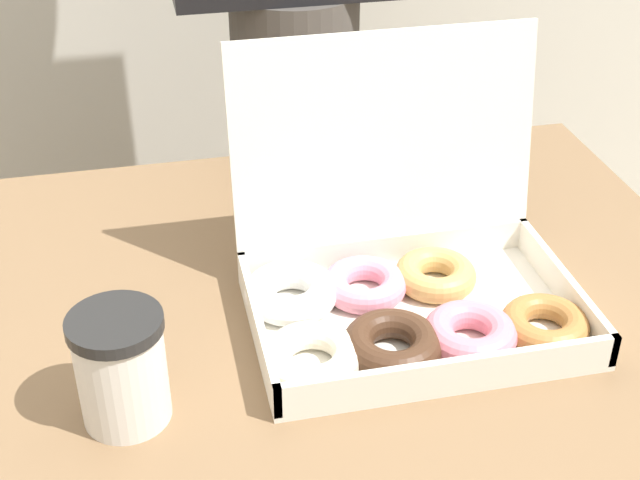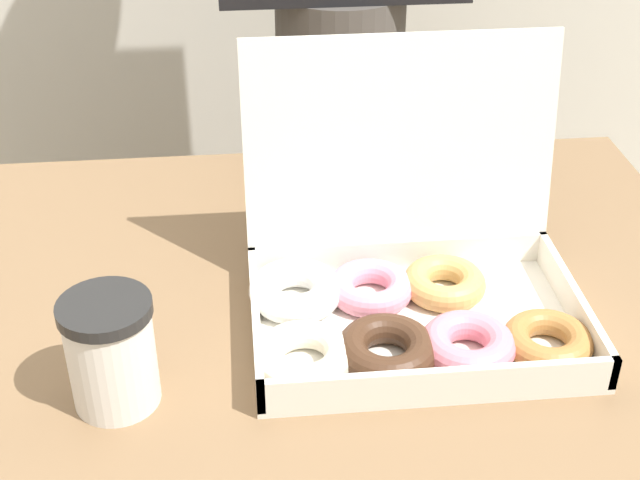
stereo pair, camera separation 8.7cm
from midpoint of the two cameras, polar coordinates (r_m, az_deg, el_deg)
The scene contains 2 objects.
donut_box at distance 0.93m, azimuth 7.84°, elevation -3.47°, with size 0.35×0.28×0.27m.
coffee_cup at distance 0.83m, azimuth -10.32°, elevation -7.19°, with size 0.09×0.09×0.11m.
Camera 2 is at (0.01, -0.79, 1.29)m, focal length 50.00 mm.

